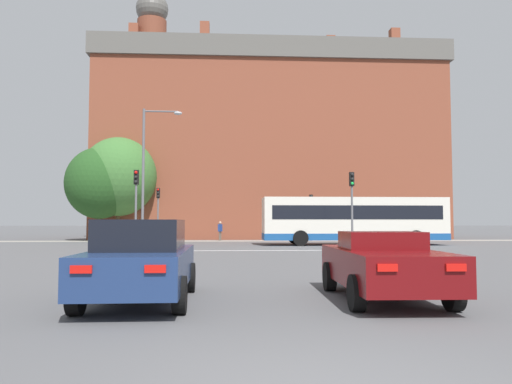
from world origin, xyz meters
The scene contains 16 objects.
stop_line_strip centered at (0.00, 22.55, 0.00)m, with size 9.56×0.30×0.01m, color silver.
far_pavement centered at (0.00, 36.17, 0.01)m, with size 70.62×2.50×0.01m, color gray.
brick_civic_building centered at (3.09, 44.89, 9.17)m, with size 32.49×13.03×24.44m.
car_saloon_left centered at (-2.55, 5.43, 0.79)m, with size 1.94×4.34×1.58m.
car_roadster_right centered at (2.20, 5.47, 0.69)m, with size 1.99×4.29×1.34m.
bus_crossing_lead centered at (7.59, 28.64, 1.70)m, with size 12.19×2.66×3.16m.
traffic_light_far_left centered at (-6.31, 35.29, 2.84)m, with size 0.26×0.31×4.22m.
traffic_light_far_right centered at (5.97, 35.88, 2.55)m, with size 0.26×0.31×3.77m.
traffic_light_near_left centered at (-5.90, 23.40, 2.95)m, with size 0.26×0.31×4.40m.
traffic_light_near_right centered at (6.18, 23.46, 2.92)m, with size 0.26×0.31×4.36m.
street_lamp_junction centered at (-5.61, 26.18, 5.10)m, with size 2.40×0.36×8.46m.
pedestrian_waiting centered at (10.21, 36.09, 1.05)m, with size 0.27×0.42×1.77m.
pedestrian_walking_east centered at (5.05, 35.29, 1.09)m, with size 0.40×0.46×1.84m.
pedestrian_walking_west centered at (-1.43, 36.88, 0.92)m, with size 0.37×0.46×1.58m.
tree_by_building centered at (-9.90, 37.60, 5.30)m, with size 6.26×6.26×8.59m.
tree_kerbside centered at (-11.25, 36.94, 4.71)m, with size 5.58×5.58×7.65m.
Camera 1 is at (-0.92, -4.34, 1.54)m, focal length 35.00 mm.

